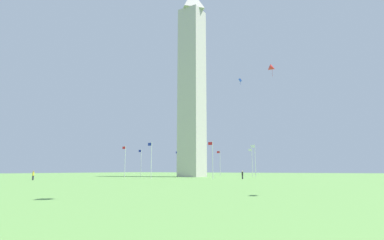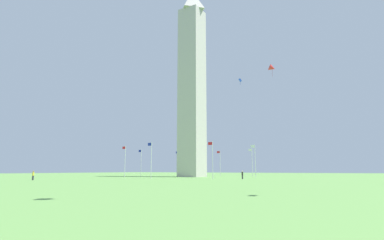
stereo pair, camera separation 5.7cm
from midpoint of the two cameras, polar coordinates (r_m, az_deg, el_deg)
The scene contains 14 objects.
ground_plane at distance 82.95m, azimuth -0.02°, elevation -10.60°, with size 260.00×260.00×0.00m, color #609347.
obelisk_monument at distance 86.69m, azimuth -0.02°, elevation 7.61°, with size 5.96×5.96×54.20m.
flagpole_n at distance 93.24m, azimuth -9.55°, elevation -7.65°, with size 1.12×0.14×7.95m.
flagpole_ne at distance 80.43m, azimuth -12.46°, elevation -7.31°, with size 1.12×0.14×7.95m.
flagpole_e at distance 68.36m, azimuth -7.68°, elevation -7.13°, with size 1.12×0.14×7.95m.
flagpole_se at distance 66.02m, azimuth 3.81°, elevation -7.11°, with size 1.12×0.14×7.95m.
flagpole_s at distance 75.56m, azimuth 11.68°, elevation -7.22°, with size 1.12×0.14×7.95m.
flagpole_sw at distance 89.08m, azimuth 11.14°, elevation -7.53°, with size 1.12×0.14×7.95m.
flagpole_w at distance 98.65m, azimuth 5.23°, elevation -7.82°, with size 1.12×0.14×7.95m.
flagpole_nw at distance 100.23m, azimuth -2.61°, elevation -7.87°, with size 1.12×0.14×7.95m.
person_yellow_shirt at distance 63.17m, azimuth -27.60°, elevation -9.18°, with size 0.32×0.32×1.70m.
person_black_shirt at distance 63.70m, azimuth 9.39°, elevation -10.10°, with size 0.32×0.32×1.69m.
kite_blue_box at distance 69.59m, azimuth 8.99°, elevation 7.37°, with size 0.82×0.65×1.54m.
kite_red_delta at distance 78.56m, azimuth 14.74°, elevation 9.38°, with size 2.40×2.30×3.15m.
Camera 1 is at (-42.08, 71.46, 1.83)m, focal length 28.51 mm.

